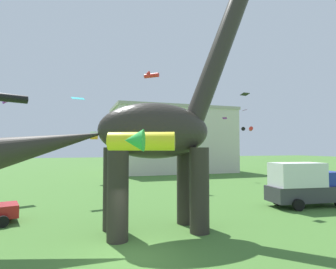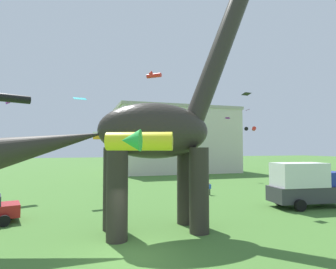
% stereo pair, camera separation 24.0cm
% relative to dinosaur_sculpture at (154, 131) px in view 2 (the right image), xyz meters
% --- Properties ---
extents(ground_plane, '(240.00, 240.00, 0.00)m').
position_rel_dinosaur_sculpture_xyz_m(ground_plane, '(-1.63, -2.97, -5.18)').
color(ground_plane, '#42702D').
extents(dinosaur_sculpture, '(13.71, 2.90, 14.33)m').
position_rel_dinosaur_sculpture_xyz_m(dinosaur_sculpture, '(0.00, 0.00, 0.00)').
color(dinosaur_sculpture, '#2D2823').
rests_on(dinosaur_sculpture, ground_plane).
extents(parked_box_truck, '(5.80, 2.70, 3.20)m').
position_rel_dinosaur_sculpture_xyz_m(parked_box_truck, '(12.17, 2.50, -3.53)').
color(parked_box_truck, '#38383D').
rests_on(parked_box_truck, ground_plane).
extents(person_strolling_adult, '(0.42, 0.19, 1.13)m').
position_rel_dinosaur_sculpture_xyz_m(person_strolling_adult, '(7.62, 9.36, -4.50)').
color(person_strolling_adult, black).
rests_on(person_strolling_adult, ground_plane).
extents(kite_high_left, '(2.03, 1.94, 0.57)m').
position_rel_dinosaur_sculpture_xyz_m(kite_high_left, '(20.15, 21.08, 1.88)').
color(kite_high_left, red).
extents(kite_apex, '(0.76, 0.77, 0.20)m').
position_rel_dinosaur_sculpture_xyz_m(kite_apex, '(15.85, 20.54, 3.24)').
color(kite_apex, purple).
extents(kite_near_low, '(0.80, 0.89, 0.18)m').
position_rel_dinosaur_sculpture_xyz_m(kite_near_low, '(17.09, 17.53, 4.04)').
color(kite_near_low, purple).
extents(kite_far_right, '(2.70, 2.68, 0.77)m').
position_rel_dinosaur_sculpture_xyz_m(kite_far_right, '(-9.49, 14.16, 3.53)').
color(kite_far_right, black).
extents(kite_mid_left, '(1.21, 0.96, 0.30)m').
position_rel_dinosaur_sculpture_xyz_m(kite_mid_left, '(-3.74, 11.22, 3.38)').
color(kite_mid_left, '#19B2B7').
extents(kite_far_left, '(2.04, 2.07, 0.59)m').
position_rel_dinosaur_sculpture_xyz_m(kite_far_left, '(5.29, 20.95, 8.54)').
color(kite_far_left, red).
extents(kite_drifting, '(0.70, 0.56, 0.14)m').
position_rel_dinosaur_sculpture_xyz_m(kite_drifting, '(8.27, 4.14, 3.17)').
color(kite_drifting, black).
extents(kite_trailing, '(0.95, 0.95, 0.96)m').
position_rel_dinosaur_sculpture_xyz_m(kite_trailing, '(-1.66, 22.45, 0.66)').
color(kite_trailing, white).
extents(kite_high_right, '(2.52, 2.48, 0.72)m').
position_rel_dinosaur_sculpture_xyz_m(kite_high_right, '(-1.70, -4.30, -0.65)').
color(kite_high_right, yellow).
extents(background_building_block, '(21.02, 11.67, 11.40)m').
position_rel_dinosaur_sculpture_xyz_m(background_building_block, '(12.66, 33.80, 0.53)').
color(background_building_block, beige).
rests_on(background_building_block, ground_plane).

